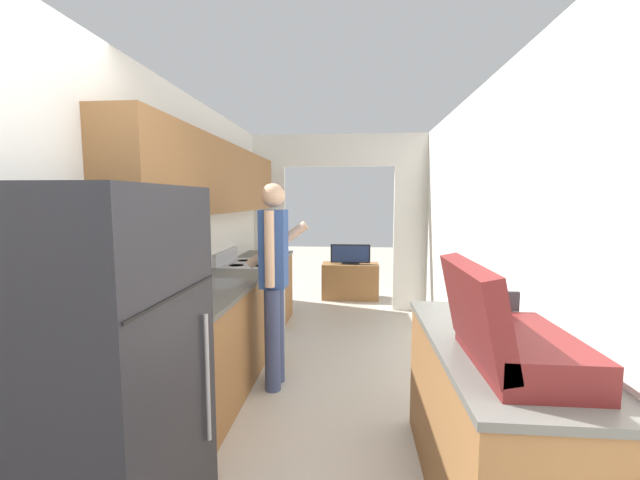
# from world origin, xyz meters

# --- Properties ---
(wall_left) EXTENTS (0.38, 6.94, 2.50)m
(wall_left) POSITION_xyz_m (-1.18, 2.04, 1.46)
(wall_left) COLOR silver
(wall_left) RESTS_ON ground_plane
(wall_right) EXTENTS (0.06, 6.94, 2.50)m
(wall_right) POSITION_xyz_m (1.26, 1.67, 1.25)
(wall_right) COLOR silver
(wall_right) RESTS_ON ground_plane
(wall_far_with_doorway) EXTENTS (2.86, 0.06, 2.50)m
(wall_far_with_doorway) POSITION_xyz_m (0.00, 4.57, 1.43)
(wall_far_with_doorway) COLOR silver
(wall_far_with_doorway) RESTS_ON ground_plane
(counter_left) EXTENTS (0.62, 3.32, 0.88)m
(counter_left) POSITION_xyz_m (-0.93, 2.45, 0.44)
(counter_left) COLOR brown
(counter_left) RESTS_ON ground_plane
(counter_right) EXTENTS (0.62, 1.50, 0.88)m
(counter_right) POSITION_xyz_m (0.93, 0.94, 0.44)
(counter_right) COLOR brown
(counter_right) RESTS_ON ground_plane
(refrigerator) EXTENTS (0.73, 0.83, 1.65)m
(refrigerator) POSITION_xyz_m (-0.88, 0.54, 0.82)
(refrigerator) COLOR black
(refrigerator) RESTS_ON ground_plane
(range_oven) EXTENTS (0.66, 0.74, 1.02)m
(range_oven) POSITION_xyz_m (-0.92, 3.20, 0.45)
(range_oven) COLOR #B7B7BC
(range_oven) RESTS_ON ground_plane
(person) EXTENTS (0.55, 0.38, 1.72)m
(person) POSITION_xyz_m (-0.44, 2.14, 0.93)
(person) COLOR #384266
(person) RESTS_ON ground_plane
(suitcase) EXTENTS (0.47, 0.67, 0.44)m
(suitcase) POSITION_xyz_m (0.86, 0.63, 1.02)
(suitcase) COLOR #5B1919
(suitcase) RESTS_ON counter_right
(book_stack) EXTENTS (0.22, 0.31, 0.09)m
(book_stack) POSITION_xyz_m (0.91, 1.13, 0.93)
(book_stack) COLOR white
(book_stack) RESTS_ON counter_right
(tv_cabinet) EXTENTS (0.89, 0.42, 0.57)m
(tv_cabinet) POSITION_xyz_m (0.16, 5.18, 0.28)
(tv_cabinet) COLOR brown
(tv_cabinet) RESTS_ON ground_plane
(television) EXTENTS (0.63, 0.16, 0.31)m
(television) POSITION_xyz_m (0.16, 5.14, 0.72)
(television) COLOR black
(television) RESTS_ON tv_cabinet
(knife) EXTENTS (0.08, 0.35, 0.02)m
(knife) POSITION_xyz_m (-0.98, 3.78, 0.89)
(knife) COLOR #B7B7BC
(knife) RESTS_ON counter_left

